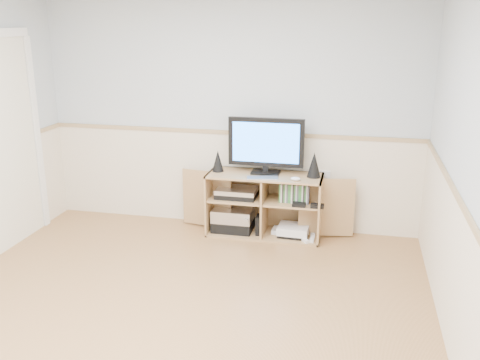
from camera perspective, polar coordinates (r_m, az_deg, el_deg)
name	(u,v)px	position (r m, az deg, el deg)	size (l,w,h in m)	color
room	(148,166)	(3.64, -9.74, 1.46)	(4.04, 4.54, 2.54)	tan
media_cabinet	(265,203)	(5.56, 2.71, -2.42)	(1.82, 0.44, 0.65)	tan
monitor	(266,144)	(5.38, 2.79, 3.87)	(0.77, 0.18, 0.57)	black
speaker_left	(218,161)	(5.51, -2.38, 2.05)	(0.12, 0.12, 0.22)	black
speaker_right	(314,165)	(5.34, 7.90, 1.63)	(0.14, 0.14, 0.25)	black
keyboard	(262,178)	(5.28, 2.40, 0.23)	(0.31, 0.12, 0.01)	silver
mouse	(296,179)	(5.23, 5.94, 0.13)	(0.10, 0.06, 0.04)	white
av_components	(235,212)	(5.61, -0.57, -3.47)	(0.51, 0.31, 0.47)	black
game_consoles	(292,231)	(5.56, 5.62, -5.40)	(0.45, 0.30, 0.11)	white
game_cases	(295,193)	(5.40, 5.85, -1.36)	(0.30, 0.14, 0.19)	#3F8C3F
wall_outlet	(324,177)	(5.59, 8.98, 0.36)	(0.12, 0.03, 0.12)	white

